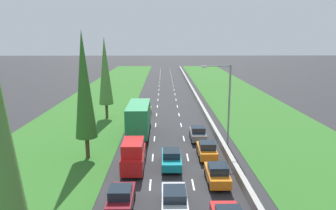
# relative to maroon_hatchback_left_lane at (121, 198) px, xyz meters

# --- Properties ---
(ground_plane) EXTENTS (300.00, 300.00, 0.00)m
(ground_plane) POSITION_rel_maroon_hatchback_left_lane_xyz_m (3.63, 42.65, -0.84)
(ground_plane) COLOR #28282B
(ground_plane) RESTS_ON ground
(grass_verge_left) EXTENTS (14.00, 140.00, 0.04)m
(grass_verge_left) POSITION_rel_maroon_hatchback_left_lane_xyz_m (-9.02, 42.65, -0.82)
(grass_verge_left) COLOR #2D6623
(grass_verge_left) RESTS_ON ground
(grass_verge_right) EXTENTS (14.00, 140.00, 0.04)m
(grass_verge_right) POSITION_rel_maroon_hatchback_left_lane_xyz_m (17.98, 42.65, -0.82)
(grass_verge_right) COLOR #2D6623
(grass_verge_right) RESTS_ON ground
(median_barrier) EXTENTS (0.44, 120.00, 0.85)m
(median_barrier) POSITION_rel_maroon_hatchback_left_lane_xyz_m (9.33, 42.65, -0.41)
(median_barrier) COLOR #9E9B93
(median_barrier) RESTS_ON ground
(lane_markings) EXTENTS (3.64, 116.00, 0.01)m
(lane_markings) POSITION_rel_maroon_hatchback_left_lane_xyz_m (3.63, 42.65, -0.83)
(lane_markings) COLOR white
(lane_markings) RESTS_ON ground
(maroon_hatchback_left_lane) EXTENTS (1.74, 3.90, 1.72)m
(maroon_hatchback_left_lane) POSITION_rel_maroon_hatchback_left_lane_xyz_m (0.00, 0.00, 0.00)
(maroon_hatchback_left_lane) COLOR maroon
(maroon_hatchback_left_lane) RESTS_ON ground
(silver_sedan_centre_lane) EXTENTS (1.82, 4.50, 1.64)m
(silver_sedan_centre_lane) POSITION_rel_maroon_hatchback_left_lane_xyz_m (3.72, -0.31, -0.02)
(silver_sedan_centre_lane) COLOR silver
(silver_sedan_centre_lane) RESTS_ON ground
(teal_sedan_centre_lane) EXTENTS (1.82, 4.50, 1.64)m
(teal_sedan_centre_lane) POSITION_rel_maroon_hatchback_left_lane_xyz_m (3.69, 7.42, -0.02)
(teal_sedan_centre_lane) COLOR teal
(teal_sedan_centre_lane) RESTS_ON ground
(red_van_left_lane) EXTENTS (1.96, 4.90, 2.82)m
(red_van_left_lane) POSITION_rel_maroon_hatchback_left_lane_xyz_m (0.26, 6.65, 0.56)
(red_van_left_lane) COLOR red
(red_van_left_lane) RESTS_ON ground
(orange_hatchback_right_lane) EXTENTS (1.74, 3.90, 1.72)m
(orange_hatchback_right_lane) POSITION_rel_maroon_hatchback_left_lane_xyz_m (7.37, 3.85, 0.00)
(orange_hatchback_right_lane) COLOR orange
(orange_hatchback_right_lane) RESTS_ON ground
(orange_hatchback_right_lane_fourth) EXTENTS (1.74, 3.90, 1.72)m
(orange_hatchback_right_lane_fourth) POSITION_rel_maroon_hatchback_left_lane_xyz_m (7.27, 9.52, 0.00)
(orange_hatchback_right_lane_fourth) COLOR orange
(orange_hatchback_right_lane_fourth) RESTS_ON ground
(green_box_truck_left_lane) EXTENTS (2.46, 9.40, 4.18)m
(green_box_truck_left_lane) POSITION_rel_maroon_hatchback_left_lane_xyz_m (0.04, 16.68, 1.35)
(green_box_truck_left_lane) COLOR black
(green_box_truck_left_lane) RESTS_ON ground
(grey_hatchback_right_lane) EXTENTS (1.74, 3.90, 1.72)m
(grey_hatchback_right_lane) POSITION_rel_maroon_hatchback_left_lane_xyz_m (6.96, 15.00, 0.00)
(grey_hatchback_right_lane) COLOR slate
(grey_hatchback_right_lane) RESTS_ON ground
(yellow_sedan_left_lane) EXTENTS (1.82, 4.50, 1.64)m
(yellow_sedan_left_lane) POSITION_rel_maroon_hatchback_left_lane_xyz_m (0.15, 26.83, -0.02)
(yellow_sedan_left_lane) COLOR yellow
(yellow_sedan_left_lane) RESTS_ON ground
(poplar_tree_second) EXTENTS (2.11, 2.11, 12.57)m
(poplar_tree_second) POSITION_rel_maroon_hatchback_left_lane_xyz_m (-4.58, 9.63, 6.50)
(poplar_tree_second) COLOR #4C3823
(poplar_tree_second) RESTS_ON ground
(poplar_tree_third) EXTENTS (2.10, 2.10, 11.93)m
(poplar_tree_third) POSITION_rel_maroon_hatchback_left_lane_xyz_m (-5.44, 25.46, 6.18)
(poplar_tree_third) COLOR #4C3823
(poplar_tree_third) RESTS_ON ground
(street_light_mast) EXTENTS (3.20, 0.28, 9.00)m
(street_light_mast) POSITION_rel_maroon_hatchback_left_lane_xyz_m (9.73, 13.08, 4.40)
(street_light_mast) COLOR gray
(street_light_mast) RESTS_ON ground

